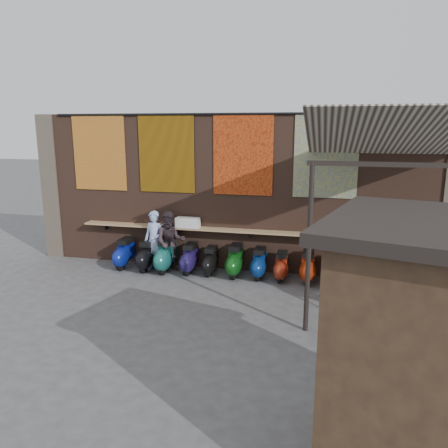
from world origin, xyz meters
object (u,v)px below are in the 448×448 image
scooter_stool_6 (259,263)px  scooter_stool_7 (281,266)px  shelf_box (188,223)px  scooter_stool_2 (166,255)px  scooter_stool_3 (190,258)px  scooter_stool_5 (235,261)px  diner_right (170,242)px  shopper_tan (383,280)px  shopper_navy (394,267)px  scooter_stool_4 (210,261)px  scooter_stool_0 (125,253)px  scooter_stool_1 (147,255)px  scooter_stool_8 (308,267)px  diner_left (155,241)px  scooter_stool_9 (333,270)px  scooter_stool_10 (359,269)px

scooter_stool_6 → scooter_stool_7: 0.55m
shelf_box → scooter_stool_2: (-0.50, -0.32, -0.83)m
scooter_stool_3 → scooter_stool_6: bearing=0.7°
scooter_stool_5 → diner_right: bearing=-179.1°
scooter_stool_3 → scooter_stool_6: scooter_stool_3 is taller
shopper_tan → shopper_navy: bearing=34.8°
shopper_navy → scooter_stool_4: bearing=-17.7°
scooter_stool_0 → shopper_tan: (6.27, -1.83, 0.42)m
scooter_stool_1 → scooter_stool_8: scooter_stool_1 is taller
diner_left → shopper_navy: 5.79m
scooter_stool_8 → scooter_stool_9: bearing=3.0°
diner_right → shopper_tan: (4.97, -1.80, 0.02)m
scooter_stool_1 → shopper_navy: size_ratio=0.46×
diner_left → shopper_navy: bearing=-3.7°
scooter_stool_3 → shopper_navy: (4.73, -1.21, 0.52)m
scooter_stool_2 → scooter_stool_3: (0.63, 0.04, -0.05)m
scooter_stool_1 → scooter_stool_10: bearing=0.6°
scooter_stool_2 → scooter_stool_5: size_ratio=1.07×
scooter_stool_2 → diner_left: bearing=176.5°
scooter_stool_6 → scooter_stool_7: size_ratio=1.08×
scooter_stool_7 → scooter_stool_8: scooter_stool_8 is taller
scooter_stool_4 → scooter_stool_8: scooter_stool_8 is taller
scooter_stool_8 → scooter_stool_4: bearing=179.1°
diner_right → scooter_stool_3: bearing=-15.5°
scooter_stool_4 → scooter_stool_5: 0.65m
scooter_stool_6 → scooter_stool_5: bearing=-178.8°
diner_right → shopper_tan: bearing=-37.4°
scooter_stool_2 → shopper_navy: size_ratio=0.50×
shelf_box → scooter_stool_0: size_ratio=0.75×
scooter_stool_3 → diner_left: bearing=-178.9°
scooter_stool_8 → shopper_navy: 2.17m
scooter_stool_4 → diner_right: 1.15m
diner_left → diner_right: 0.43m
shopper_tan → scooter_stool_7: bearing=107.9°
scooter_stool_7 → diner_left: size_ratio=0.46×
scooter_stool_4 → diner_right: (-1.06, -0.03, 0.45)m
scooter_stool_1 → scooter_stool_7: 3.49m
scooter_stool_5 → shopper_navy: 3.78m
scooter_stool_1 → scooter_stool_9: bearing=0.6°
scooter_stool_7 → shopper_tan: size_ratio=0.44×
scooter_stool_9 → diner_left: diner_left is taller
scooter_stool_0 → scooter_stool_4: scooter_stool_0 is taller
shelf_box → scooter_stool_3: size_ratio=0.77×
shelf_box → shopper_navy: size_ratio=0.34×
scooter_stool_6 → diner_left: (-2.74, -0.04, 0.42)m
scooter_stool_0 → scooter_stool_7: bearing=-0.3°
scooter_stool_1 → shopper_navy: shopper_navy is taller
scooter_stool_4 → diner_right: diner_right is taller
scooter_stool_10 → scooter_stool_2: bearing=-179.5°
scooter_stool_5 → shopper_tan: bearing=-29.3°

